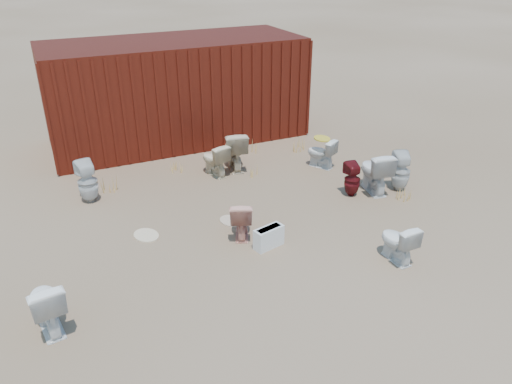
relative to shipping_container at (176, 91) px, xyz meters
name	(u,v)px	position (x,y,z in m)	size (l,w,h in m)	color
ground	(271,236)	(0.00, -5.20, -1.20)	(100.00, 100.00, 0.00)	brown
shipping_container	(176,91)	(0.00, 0.00, 0.00)	(6.00, 2.40, 2.40)	#4A120C
toilet_front_a	(46,305)	(-3.54, -6.03, -0.82)	(0.42, 0.74, 0.75)	white
toilet_front_pink	(241,218)	(-0.44, -4.97, -0.87)	(0.37, 0.65, 0.66)	#E29782
toilet_front_c	(398,242)	(1.44, -6.64, -0.88)	(0.36, 0.63, 0.65)	white
toilet_front_maroon	(352,179)	(2.08, -4.50, -0.86)	(0.30, 0.31, 0.68)	#5A0F12
toilet_front_e	(375,171)	(2.58, -4.52, -0.78)	(0.47, 0.82, 0.84)	silver
toilet_back_a	(88,182)	(-2.56, -2.64, -0.79)	(0.37, 0.38, 0.82)	silver
toilet_back_beige_left	(215,159)	(0.02, -2.49, -0.85)	(0.39, 0.68, 0.70)	beige
toilet_back_beige_right	(235,150)	(0.54, -2.35, -0.77)	(0.48, 0.84, 0.86)	#C4B18F
toilet_back_yellowlid	(321,153)	(2.26, -3.07, -0.88)	(0.36, 0.63, 0.65)	white
toilet_back_e	(401,172)	(3.08, -4.70, -0.81)	(0.35, 0.36, 0.79)	silver
yellow_lid	(322,138)	(2.26, -3.07, -0.54)	(0.33, 0.41, 0.03)	gold
loose_tank	(269,237)	(-0.18, -5.48, -1.02)	(0.50, 0.20, 0.35)	silver
loose_lid_near	(146,235)	(-1.90, -4.33, -1.19)	(0.38, 0.49, 0.02)	beige
loose_lid_far	(232,221)	(-0.42, -4.48, -1.19)	(0.36, 0.47, 0.02)	#C2A98D
weed_clump_a	(108,185)	(-2.18, -2.41, -1.04)	(0.36, 0.36, 0.32)	tan
weed_clump_b	(255,169)	(0.76, -2.89, -1.06)	(0.32, 0.32, 0.28)	tan
weed_clump_c	(299,143)	(2.31, -2.02, -1.02)	(0.36, 0.36, 0.36)	tan
weed_clump_d	(179,166)	(-0.62, -2.00, -1.08)	(0.30, 0.30, 0.24)	tan
weed_clump_e	(252,146)	(1.25, -1.70, -1.04)	(0.34, 0.34, 0.33)	tan
weed_clump_f	(403,193)	(2.88, -5.07, -1.08)	(0.28, 0.28, 0.25)	tan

